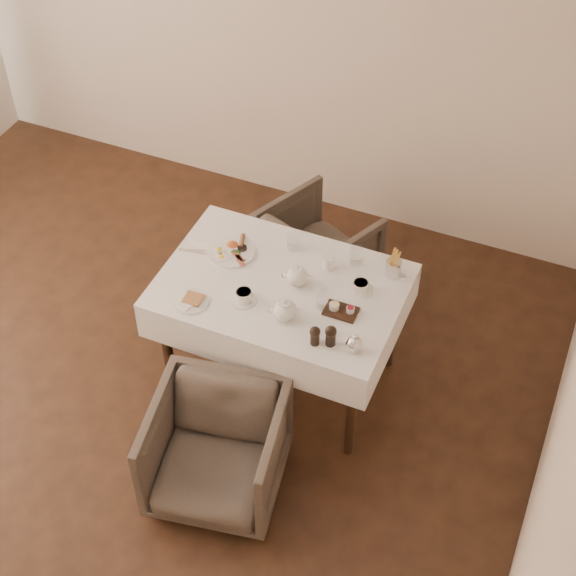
% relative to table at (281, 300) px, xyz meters
% --- Properties ---
extents(table, '(1.28, 0.88, 0.75)m').
position_rel_table_xyz_m(table, '(0.00, 0.00, 0.00)').
color(table, black).
rests_on(table, ground).
extents(armchair_near, '(0.76, 0.77, 0.61)m').
position_rel_table_xyz_m(armchair_near, '(-0.01, -0.80, -0.33)').
color(armchair_near, '#463E33').
rests_on(armchair_near, ground).
extents(armchair_far, '(0.82, 0.83, 0.57)m').
position_rel_table_xyz_m(armchair_far, '(-0.11, 0.81, -0.35)').
color(armchair_far, '#463E33').
rests_on(armchair_far, ground).
extents(breakfast_plate, '(0.28, 0.28, 0.03)m').
position_rel_table_xyz_m(breakfast_plate, '(-0.35, 0.13, 0.13)').
color(breakfast_plate, white).
rests_on(breakfast_plate, table).
extents(side_plate, '(0.20, 0.19, 0.02)m').
position_rel_table_xyz_m(side_plate, '(-0.39, -0.31, 0.13)').
color(side_plate, white).
rests_on(side_plate, table).
extents(teapot_centre, '(0.19, 0.16, 0.13)m').
position_rel_table_xyz_m(teapot_centre, '(0.08, 0.04, 0.18)').
color(teapot_centre, white).
rests_on(teapot_centre, table).
extents(teapot_front, '(0.21, 0.19, 0.14)m').
position_rel_table_xyz_m(teapot_front, '(0.12, -0.22, 0.18)').
color(teapot_front, white).
rests_on(teapot_front, table).
extents(creamer, '(0.09, 0.09, 0.08)m').
position_rel_table_xyz_m(creamer, '(0.18, 0.22, 0.16)').
color(creamer, white).
rests_on(creamer, table).
extents(teacup_near, '(0.14, 0.14, 0.07)m').
position_rel_table_xyz_m(teacup_near, '(-0.13, -0.19, 0.15)').
color(teacup_near, white).
rests_on(teacup_near, table).
extents(teacup_far, '(0.13, 0.13, 0.07)m').
position_rel_table_xyz_m(teacup_far, '(0.40, 0.12, 0.15)').
color(teacup_far, white).
rests_on(teacup_far, table).
extents(glass_left, '(0.07, 0.07, 0.09)m').
position_rel_table_xyz_m(glass_left, '(-0.05, 0.28, 0.16)').
color(glass_left, silver).
rests_on(glass_left, table).
extents(glass_mid, '(0.08, 0.08, 0.09)m').
position_rel_table_xyz_m(glass_mid, '(0.26, -0.07, 0.16)').
color(glass_mid, silver).
rests_on(glass_mid, table).
extents(glass_right, '(0.09, 0.09, 0.10)m').
position_rel_table_xyz_m(glass_right, '(0.30, 0.31, 0.17)').
color(glass_right, silver).
rests_on(glass_right, table).
extents(condiment_board, '(0.17, 0.12, 0.04)m').
position_rel_table_xyz_m(condiment_board, '(0.36, -0.07, 0.13)').
color(condiment_board, black).
rests_on(condiment_board, table).
extents(pepper_mill_left, '(0.06, 0.06, 0.11)m').
position_rel_table_xyz_m(pepper_mill_left, '(0.32, -0.31, 0.17)').
color(pepper_mill_left, black).
rests_on(pepper_mill_left, table).
extents(pepper_mill_right, '(0.06, 0.06, 0.12)m').
position_rel_table_xyz_m(pepper_mill_right, '(0.39, -0.29, 0.18)').
color(pepper_mill_right, black).
rests_on(pepper_mill_right, table).
extents(silver_pot, '(0.13, 0.11, 0.11)m').
position_rel_table_xyz_m(silver_pot, '(0.51, -0.28, 0.17)').
color(silver_pot, white).
rests_on(silver_pot, table).
extents(fries_cup, '(0.08, 0.08, 0.18)m').
position_rel_table_xyz_m(fries_cup, '(0.52, 0.30, 0.19)').
color(fries_cup, silver).
rests_on(fries_cup, table).
extents(cutlery_fork, '(0.18, 0.08, 0.00)m').
position_rel_table_xyz_m(cutlery_fork, '(-0.53, 0.06, 0.12)').
color(cutlery_fork, silver).
rests_on(cutlery_fork, table).
extents(cutlery_knife, '(0.21, 0.04, 0.00)m').
position_rel_table_xyz_m(cutlery_knife, '(-0.53, 0.04, 0.12)').
color(cutlery_knife, silver).
rests_on(cutlery_knife, table).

